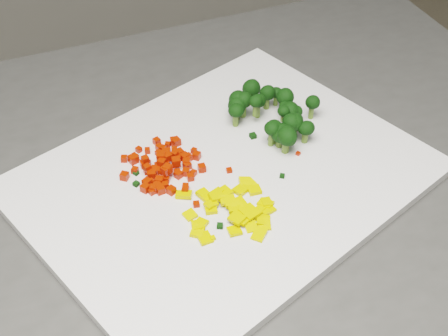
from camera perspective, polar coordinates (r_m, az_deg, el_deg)
name	(u,v)px	position (r m, az deg, el deg)	size (l,w,h in m)	color
cutting_board	(224,178)	(0.79, 0.00, -0.88)	(0.48, 0.37, 0.01)	white
carrot_pile	(161,161)	(0.78, -5.75, 0.66)	(0.11, 0.11, 0.03)	#C01402
pepper_pile	(231,206)	(0.73, 0.61, -3.49)	(0.12, 0.12, 0.02)	yellow
broccoli_pile	(267,106)	(0.84, 3.97, 5.67)	(0.13, 0.13, 0.06)	black
carrot_cube_0	(147,163)	(0.80, -7.05, 0.43)	(0.01, 0.01, 0.01)	#C01402
carrot_cube_1	(174,141)	(0.83, -4.60, 2.46)	(0.01, 0.01, 0.01)	#C01402
carrot_cube_2	(190,177)	(0.77, -3.08, -0.84)	(0.01, 0.01, 0.01)	#C01402
carrot_cube_3	(133,159)	(0.80, -8.30, 0.81)	(0.01, 0.01, 0.01)	#C01402
carrot_cube_4	(124,159)	(0.81, -9.11, 0.84)	(0.01, 0.01, 0.01)	#C01402
carrot_cube_5	(152,170)	(0.79, -6.62, -0.23)	(0.01, 0.01, 0.01)	#C01402
carrot_cube_6	(161,171)	(0.77, -5.80, -0.29)	(0.01, 0.01, 0.01)	#C01402
carrot_cube_7	(147,170)	(0.79, -7.05, -0.19)	(0.01, 0.01, 0.01)	#C01402
carrot_cube_8	(174,154)	(0.80, -4.55, 1.28)	(0.01, 0.01, 0.01)	#C01402
carrot_cube_9	(166,170)	(0.77, -5.34, -0.21)	(0.01, 0.01, 0.01)	#C01402
carrot_cube_10	(167,154)	(0.79, -5.27, 1.32)	(0.01, 0.01, 0.01)	#C01402
carrot_cube_11	(174,150)	(0.81, -4.56, 1.66)	(0.01, 0.01, 0.01)	#C01402
carrot_cube_12	(144,164)	(0.80, -7.31, 0.38)	(0.01, 0.01, 0.01)	#C01402
carrot_cube_13	(159,148)	(0.82, -5.92, 1.87)	(0.01, 0.01, 0.01)	#C01402
carrot_cube_14	(163,148)	(0.82, -5.62, 1.79)	(0.01, 0.01, 0.01)	#C01402
carrot_cube_15	(145,159)	(0.79, -7.21, 0.78)	(0.01, 0.01, 0.01)	#C01402
carrot_cube_16	(202,168)	(0.78, -2.04, 0.00)	(0.01, 0.01, 0.01)	#C01402
carrot_cube_17	(167,157)	(0.79, -5.20, 1.02)	(0.01, 0.01, 0.01)	#C01402
carrot_cube_18	(177,158)	(0.80, -4.32, 0.88)	(0.01, 0.01, 0.01)	#C01402
carrot_cube_19	(187,166)	(0.79, -3.38, 0.21)	(0.01, 0.01, 0.01)	#C01402
carrot_cube_20	(202,169)	(0.78, -2.05, -0.14)	(0.01, 0.01, 0.01)	#C01402
carrot_cube_21	(152,174)	(0.78, -6.64, -0.59)	(0.01, 0.01, 0.01)	#C01402
carrot_cube_22	(186,172)	(0.78, -3.49, -0.38)	(0.01, 0.01, 0.01)	#C01402
carrot_cube_23	(193,173)	(0.78, -2.81, -0.45)	(0.01, 0.01, 0.01)	#C01402
carrot_cube_24	(188,157)	(0.80, -3.29, 0.99)	(0.01, 0.01, 0.01)	#C01402
carrot_cube_25	(166,153)	(0.81, -5.30, 1.36)	(0.01, 0.01, 0.01)	#C01402
carrot_cube_26	(147,183)	(0.77, -7.05, -1.34)	(0.01, 0.01, 0.01)	#C01402
carrot_cube_27	(168,155)	(0.80, -5.14, 1.15)	(0.01, 0.01, 0.01)	#C01402
carrot_cube_28	(168,145)	(0.82, -5.17, 2.13)	(0.01, 0.01, 0.01)	#C01402
carrot_cube_29	(197,156)	(0.80, -2.52, 1.13)	(0.01, 0.01, 0.01)	#C01402
carrot_cube_30	(171,190)	(0.76, -4.84, -2.05)	(0.01, 0.01, 0.01)	#C01402
carrot_cube_31	(158,165)	(0.79, -6.06, 0.24)	(0.01, 0.01, 0.01)	#C01402
carrot_cube_32	(135,170)	(0.79, -8.15, -0.21)	(0.01, 0.01, 0.01)	#C01402
carrot_cube_33	(178,175)	(0.78, -4.19, -0.61)	(0.01, 0.01, 0.01)	#C01402
carrot_cube_34	(147,168)	(0.78, -7.04, 0.03)	(0.01, 0.01, 0.01)	#C01402
carrot_cube_35	(176,142)	(0.82, -4.41, 2.41)	(0.01, 0.01, 0.01)	#C01402
carrot_cube_36	(147,151)	(0.82, -7.01, 1.60)	(0.01, 0.01, 0.01)	#C01402
carrot_cube_37	(187,162)	(0.79, -3.44, 0.52)	(0.01, 0.01, 0.01)	#C01402
carrot_cube_38	(139,150)	(0.82, -7.80, 1.68)	(0.01, 0.01, 0.01)	#C01402
carrot_cube_39	(177,173)	(0.78, -4.29, -0.46)	(0.01, 0.01, 0.01)	#C01402
carrot_cube_40	(151,182)	(0.77, -6.69, -1.28)	(0.01, 0.01, 0.01)	#C01402
carrot_cube_41	(157,186)	(0.77, -6.10, -1.60)	(0.01, 0.01, 0.01)	#C01402
carrot_cube_42	(167,169)	(0.77, -5.20, -0.06)	(0.01, 0.01, 0.01)	#C01402
carrot_cube_43	(160,190)	(0.76, -5.84, -1.99)	(0.01, 0.01, 0.01)	#C01402
carrot_cube_44	(162,156)	(0.79, -5.68, 1.12)	(0.01, 0.01, 0.01)	#C01402
carrot_cube_45	(185,157)	(0.80, -3.60, 1.01)	(0.01, 0.01, 0.01)	#C01402
carrot_cube_46	(165,185)	(0.77, -5.38, -1.58)	(0.01, 0.01, 0.01)	#C01402
carrot_cube_47	(170,169)	(0.78, -4.94, -0.06)	(0.01, 0.01, 0.01)	#C01402
carrot_cube_48	(159,153)	(0.81, -6.01, 1.37)	(0.01, 0.01, 0.01)	#C01402
carrot_cube_49	(194,151)	(0.81, -2.76, 1.59)	(0.01, 0.01, 0.01)	#C01402
carrot_cube_50	(154,189)	(0.76, -6.46, -1.89)	(0.01, 0.01, 0.01)	#C01402
carrot_cube_51	(167,155)	(0.81, -5.27, 1.23)	(0.01, 0.01, 0.01)	#C01402
carrot_cube_52	(185,190)	(0.76, -3.55, -2.02)	(0.01, 0.01, 0.01)	#C01402
carrot_cube_53	(145,188)	(0.76, -7.21, -1.84)	(0.01, 0.01, 0.01)	#C01402
carrot_cube_54	(165,165)	(0.79, -5.41, 0.29)	(0.01, 0.01, 0.01)	#C01402
carrot_cube_55	(161,157)	(0.79, -5.81, 1.03)	(0.01, 0.01, 0.01)	#C01402
carrot_cube_56	(157,141)	(0.83, -6.18, 2.45)	(0.01, 0.01, 0.01)	#C01402
carrot_cube_57	(124,176)	(0.78, -9.09, -0.73)	(0.01, 0.01, 0.01)	#C01402
carrot_cube_58	(167,179)	(0.77, -5.27, -1.01)	(0.01, 0.01, 0.01)	#C01402
carrot_cube_59	(155,171)	(0.78, -6.36, -0.28)	(0.01, 0.01, 0.01)	#C01402
carrot_cube_60	(176,162)	(0.78, -4.41, 0.57)	(0.01, 0.01, 0.01)	#C01402
carrot_cube_61	(162,163)	(0.78, -5.71, 0.50)	(0.01, 0.01, 0.01)	#C01402
carrot_cube_62	(179,153)	(0.81, -4.11, 1.37)	(0.01, 0.01, 0.01)	#C01402
carrot_cube_63	(165,164)	(0.79, -5.39, 0.34)	(0.01, 0.01, 0.01)	#C01402
carrot_cube_64	(186,187)	(0.76, -3.54, -1.74)	(0.01, 0.01, 0.01)	#C01402
carrot_cube_65	(134,158)	(0.81, -8.21, 0.93)	(0.01, 0.01, 0.01)	#C01402
carrot_cube_66	(152,192)	(0.76, -6.61, -2.17)	(0.01, 0.01, 0.01)	#C01402
carrot_cube_67	(159,181)	(0.77, -5.92, -1.16)	(0.01, 0.01, 0.01)	#C01402
pepper_chunk_0	(265,224)	(0.72, 3.73, -5.17)	(0.02, 0.01, 0.00)	yellow
pepper_chunk_1	(211,204)	(0.74, -1.19, -3.33)	(0.02, 0.01, 0.00)	yellow
pepper_chunk_2	(237,218)	(0.72, 1.18, -4.62)	(0.02, 0.02, 0.00)	yellow
pepper_chunk_3	(250,184)	(0.77, 2.42, -1.50)	(0.02, 0.01, 0.00)	yellow
pepper_chunk_4	(250,212)	(0.73, 2.37, -4.00)	(0.02, 0.02, 0.00)	yellow
pepper_chunk_5	(216,193)	(0.75, -0.77, -2.32)	(0.02, 0.01, 0.00)	yellow
pepper_chunk_6	(241,219)	(0.72, 1.55, -4.65)	(0.02, 0.01, 0.00)	yellow
pepper_chunk_7	(240,202)	(0.74, 1.51, -3.16)	(0.02, 0.01, 0.00)	yellow
pepper_chunk_8	(205,238)	(0.71, -1.77, -6.41)	(0.02, 0.02, 0.00)	yellow
pepper_chunk_9	(225,192)	(0.76, 0.08, -2.19)	(0.02, 0.01, 0.00)	yellow
pepper_chunk_10	(238,207)	(0.73, 1.26, -3.56)	(0.01, 0.01, 0.00)	yellow
pepper_chunk_11	(217,196)	(0.74, -0.68, -2.61)	(0.02, 0.01, 0.00)	yellow
pepper_chunk_12	(205,195)	(0.75, -1.77, -2.51)	(0.02, 0.01, 0.00)	yellow
pepper_chunk_13	(184,195)	(0.75, -3.69, -2.44)	(0.02, 0.01, 0.00)	yellow
pepper_chunk_14	(211,209)	(0.74, -1.21, -3.78)	(0.01, 0.01, 0.01)	yellow
pepper_chunk_15	(245,182)	(0.77, 1.91, -1.28)	(0.01, 0.01, 0.00)	yellow
pepper_chunk_16	(234,231)	(0.71, 0.97, -5.76)	(0.02, 0.02, 0.00)	yellow
pepper_chunk_17	(255,215)	(0.73, 2.86, -4.28)	(0.02, 0.01, 0.00)	yellow
pepper_chunk_18	(241,189)	(0.76, 1.59, -1.97)	(0.02, 0.02, 0.00)	yellow
pepper_chunk_19	(267,210)	(0.74, 3.95, -3.82)	(0.02, 0.02, 0.00)	yellow
pepper_chunk_20	(259,235)	(0.71, 3.23, -6.10)	(0.02, 0.01, 0.00)	yellow
pepper_chunk_21	(263,220)	(0.73, 3.60, -4.81)	(0.02, 0.02, 0.00)	yellow
pepper_chunk_22	(190,215)	(0.73, -3.13, -4.32)	(0.01, 0.01, 0.00)	yellow
pepper_chunk_23	(230,201)	(0.74, 0.54, -3.07)	(0.01, 0.02, 0.00)	yellow
pepper_chunk_24	(225,200)	(0.74, 0.13, -2.97)	(0.01, 0.01, 0.00)	yellow
pepper_chunk_25	(197,231)	(0.71, -2.45, -5.82)	(0.02, 0.01, 0.00)	yellow
pepper_chunk_26	(251,227)	(0.72, 2.51, -5.41)	(0.01, 0.01, 0.00)	yellow
pepper_chunk_27	(266,203)	(0.74, 3.82, -3.24)	(0.02, 0.01, 0.00)	yellow
pepper_chunk_28	(267,202)	(0.75, 3.91, -3.16)	(0.02, 0.01, 0.00)	yellow
pepper_chunk_29	(234,208)	(0.73, 0.95, -3.70)	(0.01, 0.01, 0.00)	yellow
pepper_chunk_30	(200,224)	(0.72, -2.18, -5.14)	(0.01, 0.02, 0.00)	yellow
pepper_chunk_31	(254,190)	(0.76, 2.80, -2.02)	(0.02, 0.01, 0.00)	yellow
pepper_chunk_32	(198,226)	(0.72, -2.40, -5.28)	(0.01, 0.02, 0.01)	yellow
pepper_chunk_33	(260,209)	(0.74, 3.29, -3.80)	(0.01, 0.01, 0.00)	yellow
broccoli_floret_0	(284,102)	(0.87, 5.52, 6.00)	(0.03, 0.03, 0.04)	black
broccoli_floret_1	(280,136)	(0.82, 5.13, 2.90)	(0.04, 0.04, 0.03)	black
broccoli_floret_2	(273,133)	(0.82, 4.52, 3.24)	(0.03, 0.03, 0.03)	black
broccoli_floret_3	(286,141)	(0.81, 5.69, 2.48)	(0.04, 0.04, 0.04)	black
broccoli_floret_4	(236,109)	(0.86, 1.14, 5.39)	(0.03, 0.03, 0.03)	black
broccoli_floret_5	(295,124)	(0.84, 6.50, 4.05)	(0.03, 0.03, 0.03)	black
broccoli_floret_6	(251,91)	(0.89, 2.46, 7.02)	(0.04, 0.04, 0.03)	black
broccoli_floret_7	(243,105)	(0.86, 1.77, 5.75)	(0.03, 0.03, 0.04)	black
broccoli_floret_8	(284,111)	(0.86, 5.52, 5.21)	(0.02, 0.02, 0.03)	black
broccoli_floret_9	(290,128)	(0.83, 6.05, 3.66)	(0.03, 0.03, 0.04)	black
broccoli_floret_10	(295,116)	(0.86, 6.55, 4.77)	(0.02, 0.02, 0.03)	black
broccoli_floret_11	(293,127)	(0.83, 6.31, 3.73)	(0.04, 0.04, 0.04)	black
broccoli_floret_12	(255,106)	(0.85, 2.89, 5.66)	(0.03, 0.03, 0.03)	black
broccoli_floret_13	(312,108)	(0.87, 8.02, 5.48)	(0.03, 0.03, 0.03)	black
broccoli_floret_14	(283,114)	(0.84, 5.42, 4.92)	(0.02, 0.02, 0.02)	black
broccoli_floret_15	(289,114)	(0.85, 5.93, 4.90)	(0.04, 0.04, 0.03)	black
broccoli_floret_16	(271,134)	(0.82, 4.34, 3.09)	(0.03, 0.03, 0.04)	black
broccoli_floret_17	(305,132)	(0.83, 7.45, 3.26)	(0.03, 0.03, 0.03)	black
broccoli_floret_18	(267,98)	(0.88, 3.93, 6.42)	(0.03, 0.03, 0.04)	black
broccoli_floret_19	(276,97)	(0.89, 4.76, 6.50)	(0.02, 0.02, 0.03)	black
broccoli_floret_20	(258,107)	(0.86, 3.10, 5.64)	(0.03, 0.03, 0.04)	black
broccoli_floret_21	(236,115)	(0.85, 1.07, 4.83)	(0.03, 0.03, 0.03)	black
broccoli_floret_22	(237,104)	(0.87, 1.23, 5.85)	(0.04, 0.04, 0.04)	black
stray_bit_0	(136,184)	(0.77, -8.04, -1.44)	(0.01, 0.01, 0.00)	black
stray_bit_1	(213,238)	(0.71, -1.04, -6.42)	(0.01, 0.01, 0.00)	yellow
stray_bit_2	(282,176)	(0.78, 5.34, -0.72)	(0.01, 0.01, 0.00)	black
stray_bit_3	(298,153)	(0.81, 6.79, 1.33)	(0.01, 0.01, 0.00)	#C01402
stray_bit_4	(253,136)	(0.84, 2.66, 2.96)	(0.01, 0.01, 0.01)	black
stray_bit_5	(188,195)	(0.75, -3.34, -2.48)	(0.01, 0.01, 0.00)	yellow
stray_bit_6	(271,139)	(0.83, 4.28, 2.65)	(0.01, 0.01, 0.00)	black
stray_bit_7	(136,173)	(0.79, -8.04, -0.45)	(0.01, 0.01, 0.00)	black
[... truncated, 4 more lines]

